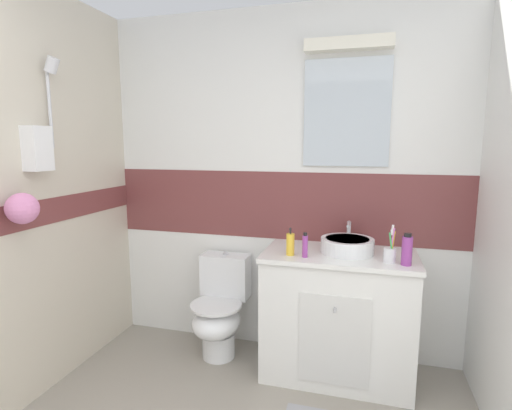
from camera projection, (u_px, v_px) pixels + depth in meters
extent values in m
cube|color=white|center=(281.00, 291.00, 3.04)|extent=(3.20, 0.10, 0.85)
cube|color=brown|center=(282.00, 205.00, 2.94)|extent=(3.20, 0.10, 0.50)
cube|color=white|center=(283.00, 91.00, 2.81)|extent=(3.20, 0.10, 1.15)
cube|color=silver|center=(346.00, 113.00, 2.66)|extent=(0.57, 0.02, 0.72)
cube|color=white|center=(349.00, 44.00, 2.55)|extent=(0.57, 0.10, 0.08)
cube|color=white|center=(37.00, 149.00, 2.28)|extent=(0.10, 0.14, 0.26)
cylinder|color=silver|center=(50.00, 107.00, 2.38)|extent=(0.02, 0.02, 0.49)
cylinder|color=silver|center=(52.00, 65.00, 2.33)|extent=(0.10, 0.07, 0.11)
sphere|color=pink|center=(22.00, 208.00, 2.13)|extent=(0.17, 0.17, 0.17)
cube|color=white|center=(337.00, 316.00, 2.63)|extent=(0.96, 0.53, 0.82)
cube|color=white|center=(339.00, 255.00, 2.55)|extent=(0.98, 0.55, 0.03)
cube|color=silver|center=(334.00, 341.00, 2.38)|extent=(0.43, 0.01, 0.57)
cylinder|color=silver|center=(335.00, 310.00, 2.33)|extent=(0.02, 0.02, 0.03)
cylinder|color=white|center=(347.00, 246.00, 2.55)|extent=(0.34, 0.34, 0.10)
cylinder|color=#AFB1BA|center=(347.00, 239.00, 2.54)|extent=(0.28, 0.28, 0.01)
cylinder|color=silver|center=(349.00, 233.00, 2.73)|extent=(0.03, 0.03, 0.17)
cylinder|color=silver|center=(349.00, 224.00, 2.63)|extent=(0.02, 0.15, 0.02)
cylinder|color=white|center=(219.00, 345.00, 2.89)|extent=(0.24, 0.24, 0.18)
ellipsoid|color=white|center=(216.00, 321.00, 2.82)|extent=(0.34, 0.42, 0.22)
cylinder|color=white|center=(216.00, 305.00, 2.80)|extent=(0.37, 0.37, 0.02)
cube|color=white|center=(226.00, 275.00, 2.98)|extent=(0.36, 0.17, 0.33)
cylinder|color=silver|center=(226.00, 254.00, 2.95)|extent=(0.04, 0.04, 0.02)
cylinder|color=white|center=(390.00, 255.00, 2.34)|extent=(0.07, 0.07, 0.09)
cylinder|color=#D872BF|center=(392.00, 243.00, 2.32)|extent=(0.03, 0.04, 0.19)
cube|color=white|center=(393.00, 228.00, 2.30)|extent=(0.01, 0.02, 0.03)
cylinder|color=#3FB259|center=(391.00, 246.00, 2.32)|extent=(0.04, 0.02, 0.16)
cube|color=white|center=(392.00, 232.00, 2.30)|extent=(0.02, 0.02, 0.03)
cylinder|color=gold|center=(393.00, 245.00, 2.32)|extent=(0.03, 0.01, 0.17)
cube|color=white|center=(393.00, 231.00, 2.31)|extent=(0.01, 0.02, 0.03)
cylinder|color=yellow|center=(290.00, 244.00, 2.49)|extent=(0.05, 0.05, 0.14)
cylinder|color=#262626|center=(290.00, 231.00, 2.48)|extent=(0.01, 0.01, 0.04)
cylinder|color=#262626|center=(290.00, 229.00, 2.47)|extent=(0.01, 0.02, 0.01)
cylinder|color=#993F99|center=(407.00, 251.00, 2.28)|extent=(0.06, 0.06, 0.17)
cylinder|color=black|center=(408.00, 235.00, 2.27)|extent=(0.04, 0.04, 0.02)
cylinder|color=#993F99|center=(305.00, 246.00, 2.45)|extent=(0.03, 0.03, 0.14)
cylinder|color=black|center=(305.00, 234.00, 2.43)|extent=(0.02, 0.02, 0.02)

